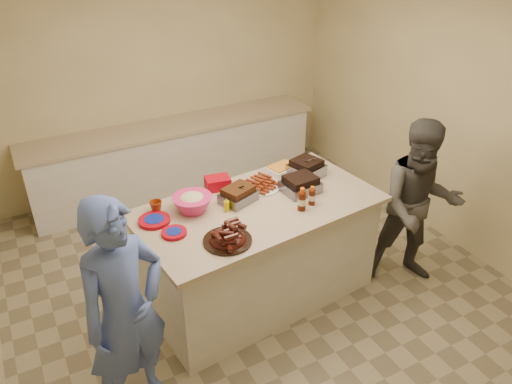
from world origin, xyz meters
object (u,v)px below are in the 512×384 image
coleslaw_bowl (193,210)px  mustard_bottle (227,211)px  rib_platter (228,242)px  plastic_cup (157,212)px  roasting_pan (306,176)px  bbq_bottle_a (301,210)px  guest_gray (405,275)px  island (258,293)px  bbq_bottle_b (311,204)px

coleslaw_bowl → mustard_bottle: 0.28m
rib_platter → plastic_cup: size_ratio=3.55×
roasting_pan → plastic_cup: (-1.45, 0.05, -0.00)m
bbq_bottle_a → guest_gray: (1.14, -0.22, -0.99)m
island → plastic_cup: 1.31m
plastic_cup → guest_gray: plastic_cup is taller
coleslaw_bowl → guest_gray: 2.27m
island → roasting_pan: size_ratio=7.47×
coleslaw_bowl → bbq_bottle_b: (0.93, -0.38, 0.00)m
roasting_pan → guest_gray: bearing=-58.7°
bbq_bottle_a → bbq_bottle_b: bbq_bottle_a is taller
roasting_pan → guest_gray: size_ratio=0.17×
plastic_cup → guest_gray: 2.55m
rib_platter → plastic_cup: (-0.34, 0.67, -0.00)m
island → plastic_cup: (-0.80, 0.31, 0.99)m
guest_gray → plastic_cup: bearing=-170.2°
island → rib_platter: 1.15m
roasting_pan → coleslaw_bowl: 1.18m
rib_platter → bbq_bottle_a: (0.74, 0.12, 0.00)m
island → coleslaw_bowl: 1.14m
island → bbq_bottle_b: (0.40, -0.21, 0.99)m
bbq_bottle_b → mustard_bottle: bearing=160.3°
guest_gray → rib_platter: bearing=-154.1°
mustard_bottle → bbq_bottle_a: bearing=-26.4°
bbq_bottle_a → guest_gray: bearing=-10.8°
mustard_bottle → guest_gray: bearing=-16.3°
rib_platter → roasting_pan: 1.27m
rib_platter → bbq_bottle_a: 0.75m
island → roasting_pan: bearing=15.5°
coleslaw_bowl → plastic_cup: (-0.27, 0.13, -0.00)m
roasting_pan → guest_gray: (0.77, -0.71, -0.99)m
plastic_cup → bbq_bottle_b: bearing=-23.1°
rib_platter → plastic_cup: bearing=116.8°
mustard_bottle → island: bearing=-7.8°
bbq_bottle_a → island: bearing=139.1°
bbq_bottle_b → mustard_bottle: 0.73m
plastic_cup → guest_gray: (2.22, -0.76, -0.99)m
bbq_bottle_b → guest_gray: (1.02, -0.25, -0.99)m
coleslaw_bowl → mustard_bottle: bearing=-29.7°
roasting_pan → bbq_bottle_a: size_ratio=1.35×
mustard_bottle → guest_gray: (1.70, -0.50, -0.99)m
island → bbq_bottle_b: bearing=-33.2°
island → coleslaw_bowl: coleslaw_bowl is taller
island → bbq_bottle_b: bbq_bottle_b is taller
bbq_bottle_a → guest_gray: size_ratio=0.13×
island → guest_gray: size_ratio=1.27×
roasting_pan → coleslaw_bowl: (-1.18, -0.08, -0.00)m
roasting_pan → guest_gray: roasting_pan is taller
island → rib_platter: (-0.47, -0.36, 0.99)m
rib_platter → roasting_pan: bearing=29.0°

